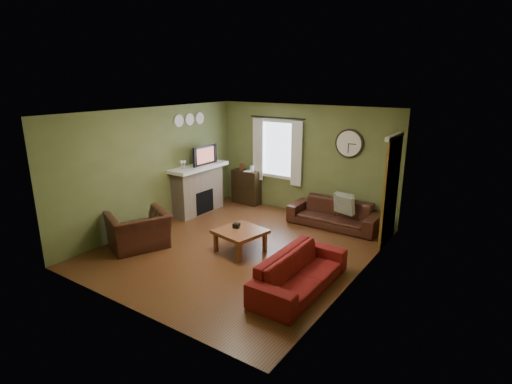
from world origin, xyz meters
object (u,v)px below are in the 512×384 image
Objects in this scene: bookshelf at (246,187)px; armchair at (139,230)px; sofa_brown at (334,214)px; sofa_red at (300,272)px; coffee_table at (240,241)px.

armchair is at bearing -91.11° from bookshelf.
armchair is (-2.66, -3.19, 0.06)m from sofa_brown.
sofa_red is (3.26, -3.13, -0.15)m from bookshelf.
coffee_table is (-0.92, -2.25, -0.07)m from sofa_brown.
sofa_brown reaches higher than sofa_red.
sofa_red reaches higher than coffee_table.
armchair is 1.98m from coffee_table.
sofa_brown is at bearing 163.85° from armchair.
sofa_red is at bearing -43.87° from bookshelf.
bookshelf is at bearing 173.63° from sofa_brown.
armchair reaches higher than coffee_table.
bookshelf is 0.81× the size of armchair.
sofa_brown reaches higher than coffee_table.
bookshelf is 4.52m from sofa_red.
bookshelf is at bearing 46.13° from sofa_red.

